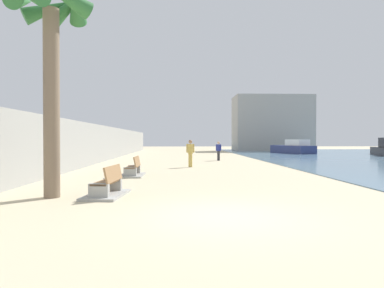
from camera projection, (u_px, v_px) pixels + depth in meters
The scene contains 9 objects.
ground_plane at pixel (192, 163), 26.04m from camera, with size 120.00×120.00×0.00m, color #C6B793.
seawall at pixel (93, 144), 25.74m from camera, with size 0.80×64.00×2.93m, color #9E9E99.
palm_tree at pixel (51, 31), 10.62m from camera, with size 2.82×2.79×6.96m.
bench_near at pixel (107, 189), 10.92m from camera, with size 1.31×2.20×0.98m.
bench_far at pixel (133, 171), 16.86m from camera, with size 1.13×2.11×0.98m.
person_walking at pixel (190, 151), 22.22m from camera, with size 0.53×0.24×1.78m.
person_standing at pixel (219, 149), 29.14m from camera, with size 0.44×0.36×1.63m.
boat_far_left at pixel (293, 148), 43.22m from camera, with size 4.23×6.85×1.75m.
harbor_building at pixel (272, 123), 54.49m from camera, with size 12.00×6.00×8.69m, color #9E9E99.
Camera 1 is at (-1.04, -8.00, 1.82)m, focal length 31.92 mm.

